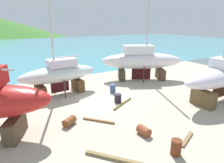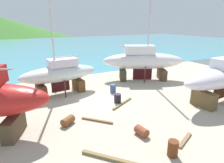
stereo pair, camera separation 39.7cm
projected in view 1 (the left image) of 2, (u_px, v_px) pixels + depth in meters
name	position (u px, v px, depth m)	size (l,w,h in m)	color
ground_plane	(109.00, 110.00, 15.18)	(43.56, 43.56, 0.00)	#B3A893
sea_water	(34.00, 48.00, 52.02)	(154.44, 66.59, 0.01)	teal
sailboat_small_center	(224.00, 75.00, 16.40)	(9.86, 2.93, 17.10)	brown
sailboat_far_slipway	(141.00, 60.00, 22.64)	(9.90, 6.69, 14.14)	brown
sailboat_large_starboard	(59.00, 74.00, 17.99)	(7.62, 3.05, 13.20)	#522E1C
barrel_tipped_right	(176.00, 147.00, 9.92)	(0.55, 0.55, 0.88)	brown
barrel_by_slipway	(118.00, 98.00, 16.47)	(0.61, 0.61, 0.77)	#271E2B
barrel_ochre	(69.00, 121.00, 12.85)	(0.56, 0.56, 0.93)	brown
barrel_blue_faded	(113.00, 89.00, 18.78)	(0.57, 0.57, 0.84)	#374C72
barrel_tipped_center	(144.00, 131.00, 11.73)	(0.56, 0.56, 0.84)	brown
timber_long_fore	(123.00, 103.00, 16.18)	(2.86, 0.15, 0.12)	brown
timber_short_skew	(187.00, 139.00, 11.27)	(1.81, 0.22, 0.11)	olive
timber_plank_far	(114.00, 158.00, 9.64)	(3.17, 0.21, 0.16)	olive
timber_short_cross	(98.00, 121.00, 13.36)	(2.38, 0.15, 0.12)	brown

